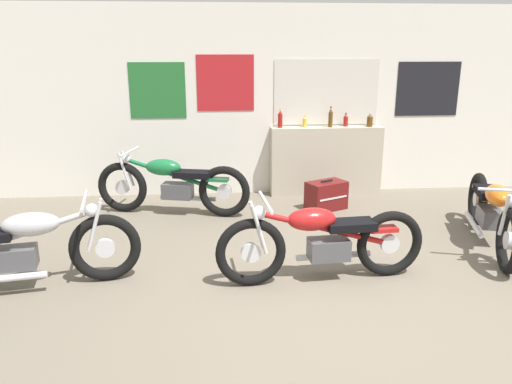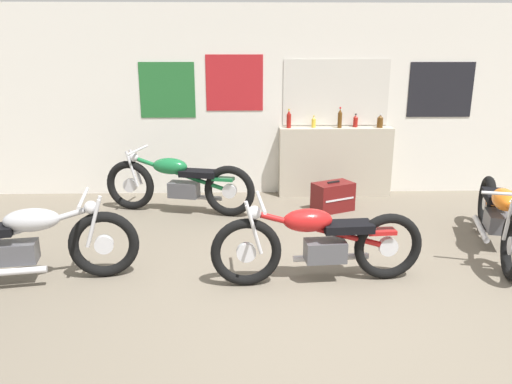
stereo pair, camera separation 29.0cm
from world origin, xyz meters
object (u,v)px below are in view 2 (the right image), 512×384
(bottle_leftmost, at_px, (289,119))
(bottle_right_center, at_px, (355,121))
(bottle_rightmost, at_px, (380,121))
(motorcycle_orange, at_px, (499,216))
(motorcycle_silver, at_px, (21,243))
(motorcycle_green, at_px, (179,183))
(bottle_left_center, at_px, (314,122))
(hard_case_darkred, at_px, (333,197))
(bottle_center, at_px, (340,119))
(motorcycle_red, at_px, (318,242))

(bottle_leftmost, relative_size, bottle_right_center, 1.40)
(bottle_rightmost, distance_m, motorcycle_orange, 2.45)
(motorcycle_silver, bearing_deg, motorcycle_green, 59.50)
(bottle_right_center, height_order, motorcycle_silver, bottle_right_center)
(bottle_left_center, relative_size, hard_case_darkred, 0.28)
(motorcycle_green, xyz_separation_m, hard_case_darkred, (2.12, 0.03, -0.22))
(bottle_right_center, relative_size, motorcycle_silver, 0.09)
(bottle_center, bearing_deg, motorcycle_red, -103.84)
(bottle_rightmost, xyz_separation_m, motorcycle_red, (-1.32, -2.93, -0.72))
(motorcycle_red, relative_size, hard_case_darkred, 3.29)
(hard_case_darkred, bearing_deg, motorcycle_orange, -42.70)
(motorcycle_silver, relative_size, motorcycle_red, 1.05)
(bottle_center, distance_m, bottle_rightmost, 0.60)
(bottle_center, relative_size, bottle_rightmost, 1.49)
(bottle_leftmost, bearing_deg, bottle_right_center, 2.84)
(bottle_leftmost, distance_m, motorcycle_silver, 4.09)
(bottle_leftmost, relative_size, motorcycle_red, 0.14)
(bottle_center, distance_m, motorcycle_orange, 2.72)
(bottle_right_center, xyz_separation_m, hard_case_darkred, (-0.44, -0.81, -0.93))
(bottle_right_center, bearing_deg, motorcycle_red, -107.99)
(motorcycle_orange, bearing_deg, bottle_leftmost, 133.98)
(motorcycle_orange, xyz_separation_m, motorcycle_silver, (-4.94, -0.68, 0.00))
(bottle_right_center, bearing_deg, motorcycle_orange, -63.38)
(bottle_left_center, bearing_deg, motorcycle_red, -96.53)
(bottle_left_center, height_order, hard_case_darkred, bottle_left_center)
(bottle_center, distance_m, motorcycle_silver, 4.63)
(bottle_right_center, relative_size, hard_case_darkred, 0.32)
(motorcycle_orange, bearing_deg, bottle_rightmost, 109.59)
(hard_case_darkred, bearing_deg, bottle_leftmost, 126.45)
(bottle_center, height_order, motorcycle_red, bottle_center)
(motorcycle_silver, xyz_separation_m, motorcycle_green, (1.24, 2.10, 0.01))
(bottle_left_center, distance_m, motorcycle_silver, 4.37)
(bottle_leftmost, relative_size, motorcycle_green, 0.13)
(bottle_center, distance_m, hard_case_darkred, 1.24)
(motorcycle_red, bearing_deg, motorcycle_silver, 179.13)
(bottle_rightmost, relative_size, motorcycle_silver, 0.09)
(bottle_center, xyz_separation_m, motorcycle_silver, (-3.55, -2.88, -0.77))
(bottle_left_center, height_order, bottle_rightmost, bottle_rightmost)
(bottle_rightmost, distance_m, motorcycle_green, 3.10)
(bottle_leftmost, xyz_separation_m, motorcycle_silver, (-2.80, -2.90, -0.75))
(bottle_leftmost, distance_m, bottle_center, 0.75)
(bottle_left_center, relative_size, bottle_right_center, 0.88)
(bottle_left_center, relative_size, motorcycle_orange, 0.09)
(motorcycle_orange, bearing_deg, bottle_right_center, 116.62)
(motorcycle_orange, xyz_separation_m, motorcycle_red, (-2.11, -0.72, 0.00))
(bottle_center, xyz_separation_m, bottle_right_center, (0.25, 0.07, -0.05))
(bottle_center, relative_size, motorcycle_red, 0.15)
(bottle_left_center, xyz_separation_m, hard_case_darkred, (0.19, -0.79, -0.92))
(bottle_center, xyz_separation_m, hard_case_darkred, (-0.19, -0.75, -0.98))
(bottle_left_center, distance_m, motorcycle_red, 3.07)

